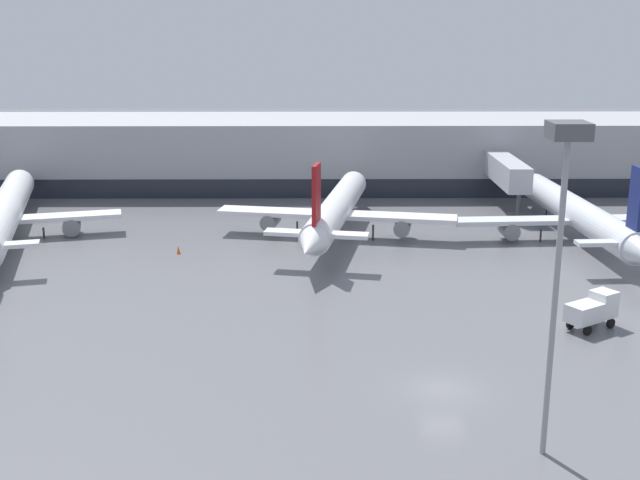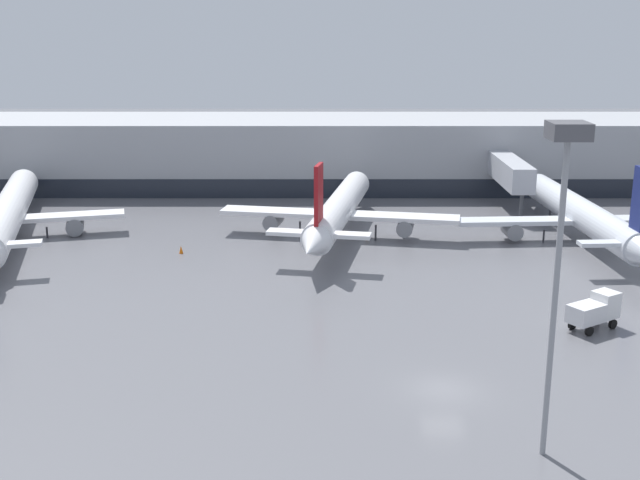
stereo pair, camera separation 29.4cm
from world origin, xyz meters
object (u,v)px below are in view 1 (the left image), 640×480
at_px(traffic_cone_0, 178,250).
at_px(parked_jet_2, 4,214).
at_px(parked_jet_3, 580,215).
at_px(apron_light_mast_0, 563,195).
at_px(service_truck_0, 593,309).
at_px(traffic_cone_3, 364,236).
at_px(parked_jet_1, 336,210).

bearing_deg(traffic_cone_0, parked_jet_2, 163.18).
height_order(parked_jet_3, apron_light_mast_0, apron_light_mast_0).
distance_m(parked_jet_2, service_truck_0, 57.01).
relative_size(traffic_cone_3, apron_light_mast_0, 0.03).
bearing_deg(parked_jet_2, traffic_cone_0, -121.13).
distance_m(parked_jet_3, service_truck_0, 25.04).
xyz_separation_m(parked_jet_2, traffic_cone_3, (36.36, -0.24, -2.27)).
distance_m(parked_jet_3, traffic_cone_3, 21.74).
bearing_deg(traffic_cone_3, parked_jet_3, -1.51).
bearing_deg(traffic_cone_0, parked_jet_3, 6.83).
bearing_deg(parked_jet_2, parked_jet_1, -103.75).
height_order(parked_jet_3, service_truck_0, parked_jet_3).
bearing_deg(parked_jet_3, traffic_cone_0, 93.57).
bearing_deg(traffic_cone_3, parked_jet_2, 179.63).
bearing_deg(service_truck_0, parked_jet_2, 121.44).
distance_m(service_truck_0, apron_light_mast_0, 22.64).
bearing_deg(parked_jet_3, traffic_cone_3, 85.23).
bearing_deg(parked_jet_2, parked_jet_3, -105.10).
bearing_deg(parked_jet_3, service_truck_0, 161.21).
bearing_deg(parked_jet_1, parked_jet_3, -82.17).
relative_size(traffic_cone_0, traffic_cone_3, 1.37).
bearing_deg(apron_light_mast_0, parked_jet_2, 135.53).
relative_size(parked_jet_1, traffic_cone_3, 59.69).
relative_size(parked_jet_2, parked_jet_3, 1.13).
bearing_deg(parked_jet_3, apron_light_mast_0, 156.83).
bearing_deg(service_truck_0, apron_light_mast_0, -148.29).
bearing_deg(parked_jet_1, traffic_cone_0, 121.70).
relative_size(service_truck_0, apron_light_mast_0, 0.25).
relative_size(parked_jet_1, apron_light_mast_0, 1.95).
bearing_deg(traffic_cone_3, apron_light_mast_0, -81.04).
relative_size(parked_jet_1, parked_jet_3, 0.95).
height_order(parked_jet_2, traffic_cone_3, parked_jet_2).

